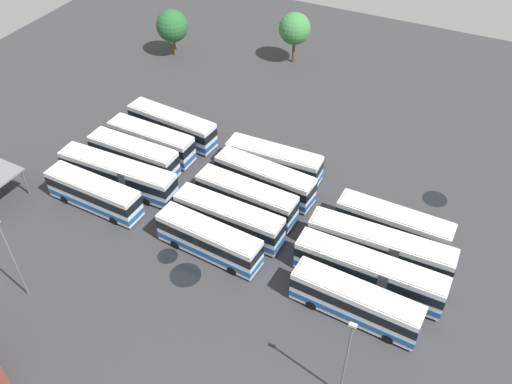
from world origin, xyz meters
The scene contains 23 objects.
ground_plane centered at (0.00, 0.00, 0.00)m, with size 107.38×107.38×0.00m, color #333335.
bus_row0_slot1 centered at (-14.79, -2.81, 1.90)m, with size 11.42×2.84×3.59m.
bus_row0_slot2 centered at (-14.50, 0.63, 1.90)m, with size 13.86×2.82×3.59m.
bus_row0_slot3 centered at (-14.49, 4.02, 1.90)m, with size 13.85×2.74×3.59m.
bus_row0_slot4 centered at (-14.37, 7.74, 1.90)m, with size 11.56×3.21×3.59m.
bus_row1_slot0 centered at (0.01, -6.82, 1.90)m, with size 11.00×2.81×3.59m.
bus_row1_slot1 centered at (-0.38, -3.60, 1.90)m, with size 11.49×3.48×3.59m.
bus_row1_slot2 centered at (0.03, -0.03, 1.90)m, with size 11.12×3.17×3.59m.
bus_row1_slot3 centered at (0.22, 3.48, 1.90)m, with size 11.54×2.96×3.59m.
bus_row1_slot4 centered at (0.55, 6.87, 1.89)m, with size 10.89×3.37×3.59m.
bus_row2_slot0 centered at (14.07, -7.75, 1.90)m, with size 11.84×3.57×3.59m.
bus_row2_slot1 centered at (14.54, -4.03, 1.89)m, with size 10.85×2.93×3.59m.
bus_row2_slot2 centered at (14.80, -0.83, 1.90)m, with size 10.94×2.73×3.59m.
bus_row2_slot3 centered at (14.28, 2.73, 1.90)m, with size 13.86×2.81×3.59m.
bus_row2_slot4 centered at (14.72, 6.38, 1.90)m, with size 10.99×3.00×3.59m.
lamp_post_mid_lot centered at (12.94, 18.52, 5.14)m, with size 0.56×0.28×9.44m.
lamp_post_far_corner centered at (-15.77, 15.20, 4.98)m, with size 0.56×0.28×9.12m.
tree_north_edge centered at (25.56, -26.34, 4.66)m, with size 4.76×4.76×7.06m.
tree_east_edge centered at (8.39, -32.22, 5.29)m, with size 4.62×4.62×7.62m.
puddle_front_lane centered at (-17.55, -10.69, 0.00)m, with size 2.68×2.68×0.01m, color black.
puddle_back_corner centered at (-17.86, -5.19, 0.00)m, with size 2.81×2.81×0.01m, color black.
puddle_centre_drain centered at (1.25, 10.33, 0.00)m, with size 3.00×3.00×0.01m, color black.
puddle_between_rows centered at (4.07, 9.06, 0.00)m, with size 2.03×2.03×0.01m, color black.
Camera 1 is at (-19.35, 37.41, 40.10)m, focal length 38.45 mm.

